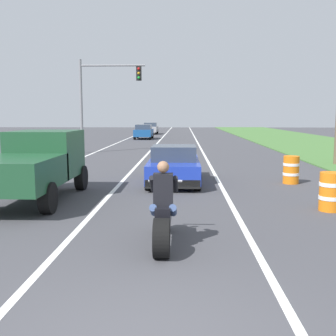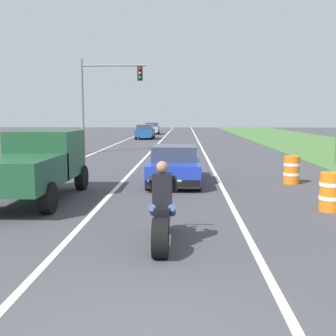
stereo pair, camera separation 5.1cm
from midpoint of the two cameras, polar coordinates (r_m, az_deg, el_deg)
lane_stripe_left_solid at (r=24.74m, az=-11.43°, el=1.56°), size 0.14×120.00×0.01m
lane_stripe_right_solid at (r=24.06m, az=5.47°, el=1.51°), size 0.14×120.00×0.01m
lane_stripe_centre_dashed at (r=24.14m, az=-3.09°, el=1.55°), size 0.14×120.00×0.01m
motorcycle_with_rider at (r=7.63m, az=-0.61°, el=-6.70°), size 0.70×2.21×1.62m
sports_car_blue at (r=14.84m, az=1.01°, el=0.33°), size 1.84×4.30×1.37m
pickup_truck_left_lane_dark_green at (r=12.32m, az=-17.89°, el=0.77°), size 2.02×4.80×1.98m
traffic_light_mast_near at (r=26.95m, az=-9.20°, el=10.53°), size 4.25×0.34×6.00m
construction_barrel_nearest at (r=11.28m, az=21.92°, el=-3.09°), size 0.58×0.58×1.00m
construction_barrel_mid at (r=15.32m, az=17.01°, el=-0.24°), size 0.58×0.58×1.00m
distant_car_far_ahead at (r=42.61m, az=-3.19°, el=5.11°), size 1.80×4.00×1.50m
distant_car_further_ahead at (r=53.76m, az=-2.20°, el=5.59°), size 1.80×4.00×1.50m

